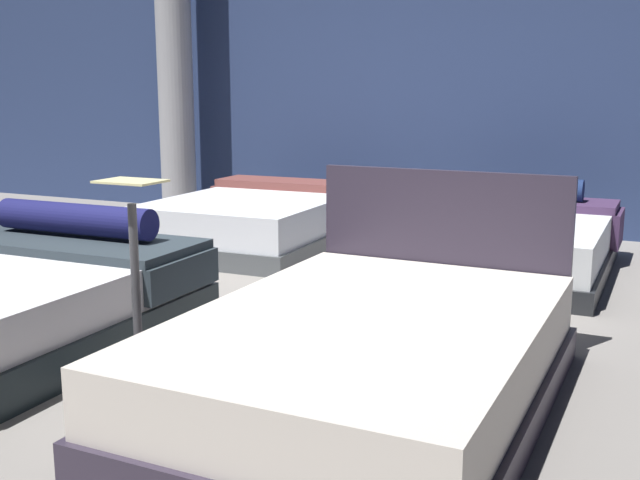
# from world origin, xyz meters

# --- Properties ---
(ground_plane) EXTENTS (18.00, 18.00, 0.02)m
(ground_plane) POSITION_xyz_m (0.00, 0.00, -0.01)
(ground_plane) COLOR gray
(showroom_back_wall) EXTENTS (18.00, 0.06, 3.50)m
(showroom_back_wall) POSITION_xyz_m (0.00, 3.09, 1.75)
(showroom_back_wall) COLOR navy
(showroom_back_wall) RESTS_ON ground_plane
(bed_0) EXTENTS (1.67, 1.96, 0.68)m
(bed_0) POSITION_xyz_m (-1.07, -1.39, 0.23)
(bed_0) COLOR black
(bed_0) RESTS_ON ground_plane
(bed_1) EXTENTS (1.47, 2.16, 0.93)m
(bed_1) POSITION_xyz_m (1.04, -1.34, 0.22)
(bed_1) COLOR #2F2838
(bed_1) RESTS_ON ground_plane
(bed_2) EXTENTS (1.54, 1.97, 0.50)m
(bed_2) POSITION_xyz_m (-1.10, 1.47, 0.22)
(bed_2) COLOR #4C5054
(bed_2) RESTS_ON ground_plane
(bed_3) EXTENTS (1.53, 1.93, 0.65)m
(bed_3) POSITION_xyz_m (1.05, 1.47, 0.22)
(bed_3) COLOR black
(bed_3) RESTS_ON ground_plane
(price_sign) EXTENTS (0.28, 0.24, 0.95)m
(price_sign) POSITION_xyz_m (0.00, -1.58, 0.36)
(price_sign) COLOR #3F3F44
(price_sign) RESTS_ON ground_plane
(support_pillar) EXTENTS (0.38, 0.38, 3.50)m
(support_pillar) POSITION_xyz_m (-2.76, 2.63, 1.75)
(support_pillar) COLOR #99999E
(support_pillar) RESTS_ON ground_plane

